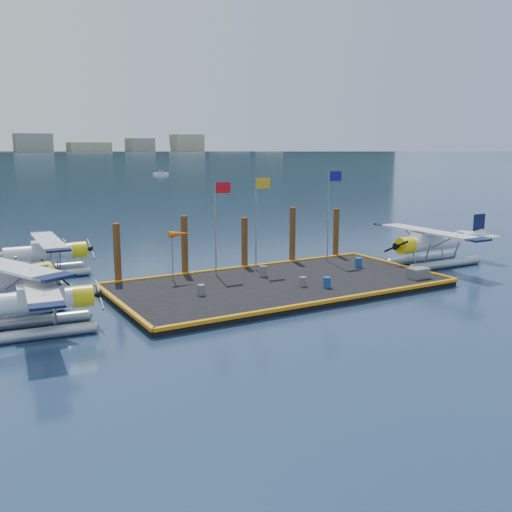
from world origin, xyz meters
The scene contains 22 objects.
ground centered at (0.00, 0.00, 0.00)m, with size 4000.00×4000.00×0.00m, color #182E48.
dock centered at (0.00, 0.00, 0.20)m, with size 20.00×10.00×0.40m, color black.
dock_bumpers centered at (0.00, 0.00, 0.49)m, with size 20.25×10.25×0.18m, color orange, non-canonical shape.
far_backdrop centered at (239.91, 1737.52, 9.45)m, with size 3050.00×2050.00×810.00m.
seaplane_a centered at (-14.57, -1.52, 1.39)m, with size 8.15×8.99×3.18m.
seaplane_c centered at (-11.99, 10.82, 1.45)m, with size 8.47×9.33×3.32m.
seaplane_d centered at (13.23, 0.26, 1.55)m, with size 9.02×9.93×3.55m.
drum_0 centered at (-5.48, -0.41, 0.70)m, with size 0.43×0.43×0.60m, color slate.
drum_1 centered at (1.70, -2.57, 0.72)m, with size 0.45×0.45×0.63m, color navy.
drum_3 centered at (0.67, -1.54, 0.68)m, with size 0.40×0.40×0.57m, color slate.
drum_4 centered at (7.07, 0.99, 0.74)m, with size 0.48×0.48×0.67m, color navy.
drum_5 centered at (-0.04, 1.93, 0.73)m, with size 0.47×0.47×0.67m, color slate.
crate centered at (8.24, -3.45, 0.72)m, with size 1.30×0.86×0.65m, color slate.
flagpole_red centered at (-2.29, 3.80, 4.40)m, with size 1.14×0.08×6.00m.
flagpole_yellow centered at (0.70, 3.80, 4.51)m, with size 1.14×0.08×6.20m.
flagpole_blue centered at (6.70, 3.80, 4.69)m, with size 1.14×0.08×6.50m.
windsock centered at (-5.03, 3.80, 3.23)m, with size 1.40×0.44×3.12m.
piling_0 centered at (-8.50, 5.40, 2.00)m, with size 0.44×0.44×4.00m, color #422712.
piling_1 centered at (-4.00, 5.40, 2.10)m, with size 0.44×0.44×4.20m, color #422712.
piling_2 centered at (0.50, 5.40, 1.90)m, with size 0.44×0.44×3.80m, color #422712.
piling_3 centered at (4.50, 5.40, 2.15)m, with size 0.44×0.44×4.30m, color #422712.
piling_4 centered at (8.50, 5.40, 2.00)m, with size 0.44×0.44×4.00m, color #422712.
Camera 1 is at (-18.36, -28.91, 8.64)m, focal length 40.00 mm.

